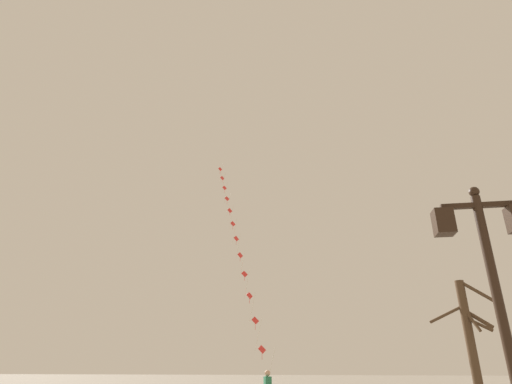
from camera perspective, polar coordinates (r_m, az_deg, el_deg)
twin_lantern_lamp_post at (r=7.05m, az=29.69°, el=-9.63°), size 1.36×0.28×4.47m
kite_train at (r=27.90m, az=-2.69°, el=-6.60°), size 6.47×14.17×18.55m
bare_tree at (r=17.28m, az=27.55°, el=-18.02°), size 2.39×0.91×4.82m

